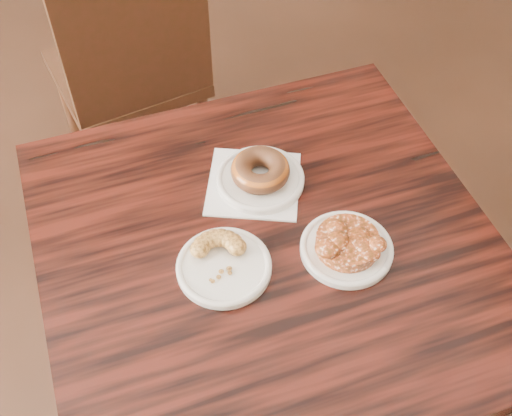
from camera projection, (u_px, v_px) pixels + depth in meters
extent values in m
plane|color=black|center=(242.00, 405.00, 1.75)|extent=(5.00, 5.00, 0.00)
cube|color=black|center=(266.00, 341.00, 1.46)|extent=(0.89, 0.89, 0.75)
cube|color=white|center=(254.00, 184.00, 1.26)|extent=(0.23, 0.23, 0.00)
cylinder|color=white|center=(260.00, 179.00, 1.25)|extent=(0.17, 0.17, 0.01)
cylinder|color=white|center=(224.00, 267.00, 1.13)|extent=(0.17, 0.17, 0.01)
cylinder|color=white|center=(346.00, 249.00, 1.15)|extent=(0.17, 0.17, 0.01)
torus|color=brown|center=(260.00, 170.00, 1.23)|extent=(0.11, 0.11, 0.04)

